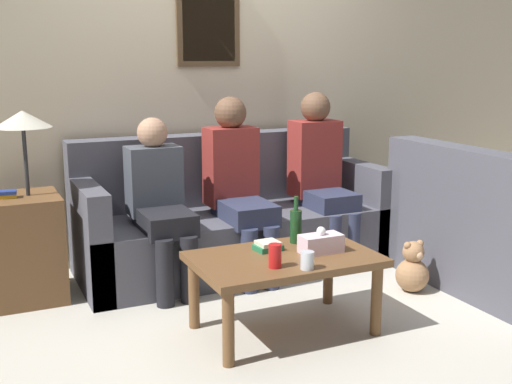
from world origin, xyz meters
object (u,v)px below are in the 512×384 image
(couch_main, at_px, (231,222))
(person_left, at_px, (160,199))
(wine_bottle, at_px, (296,225))
(person_right, at_px, (321,172))
(couch_side, at_px, (499,240))
(person_middle, at_px, (238,181))
(drinking_glass, at_px, (307,260))
(teddy_bear, at_px, (413,270))
(coffee_table, at_px, (284,266))

(couch_main, height_order, person_left, person_left)
(wine_bottle, distance_m, person_right, 1.06)
(couch_side, relative_size, person_middle, 1.18)
(couch_side, height_order, person_middle, person_middle)
(wine_bottle, bearing_deg, drinking_glass, -110.83)
(person_left, relative_size, teddy_bear, 3.27)
(person_left, distance_m, teddy_bear, 1.67)
(person_right, bearing_deg, person_left, -176.43)
(person_left, bearing_deg, person_right, 3.57)
(couch_main, bearing_deg, person_middle, -96.79)
(person_middle, bearing_deg, teddy_bear, -42.08)
(wine_bottle, bearing_deg, couch_side, -7.26)
(couch_main, height_order, wine_bottle, couch_main)
(wine_bottle, bearing_deg, person_right, 51.80)
(couch_side, relative_size, wine_bottle, 5.27)
(couch_main, distance_m, couch_side, 1.80)
(teddy_bear, bearing_deg, couch_main, 131.44)
(couch_side, xyz_separation_m, teddy_bear, (-0.53, 0.18, -0.18))
(coffee_table, relative_size, drinking_glass, 10.68)
(wine_bottle, bearing_deg, person_middle, 91.39)
(person_right, bearing_deg, wine_bottle, -128.20)
(person_left, relative_size, person_right, 0.89)
(coffee_table, distance_m, teddy_bear, 1.06)
(wine_bottle, height_order, person_right, person_right)
(person_right, bearing_deg, teddy_bear, -76.18)
(wine_bottle, bearing_deg, teddy_bear, 0.26)
(coffee_table, bearing_deg, wine_bottle, 48.44)
(person_left, height_order, person_right, person_right)
(couch_main, relative_size, person_right, 1.76)
(person_left, bearing_deg, couch_main, 20.67)
(person_left, relative_size, person_middle, 0.90)
(couch_side, bearing_deg, person_middle, 55.44)
(person_right, bearing_deg, drinking_glass, -122.92)
(person_left, distance_m, person_right, 1.23)
(person_left, bearing_deg, couch_side, -25.29)
(coffee_table, xyz_separation_m, wine_bottle, (0.17, 0.19, 0.16))
(person_middle, bearing_deg, drinking_glass, -96.77)
(person_middle, relative_size, person_right, 0.99)
(person_left, xyz_separation_m, person_middle, (0.56, 0.04, 0.06))
(couch_main, height_order, drinking_glass, couch_main)
(coffee_table, bearing_deg, couch_side, 0.47)
(couch_side, bearing_deg, person_left, 64.71)
(coffee_table, distance_m, wine_bottle, 0.30)
(couch_main, bearing_deg, person_right, -12.27)
(wine_bottle, relative_size, drinking_glass, 2.97)
(person_right, bearing_deg, couch_main, 167.73)
(couch_side, bearing_deg, teddy_bear, 71.31)
(couch_side, distance_m, wine_bottle, 1.41)
(teddy_bear, bearing_deg, drinking_glass, -156.80)
(couch_main, height_order, person_right, person_right)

